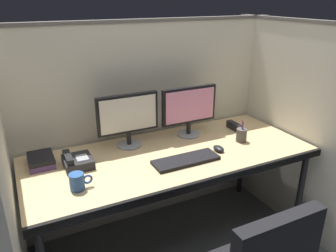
# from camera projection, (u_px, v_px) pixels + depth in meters

# --- Properties ---
(cubicle_partition_rear) EXTENTS (2.21, 0.06, 1.57)m
(cubicle_partition_rear) POSITION_uv_depth(u_px,v_px,m) (145.00, 125.00, 2.55)
(cubicle_partition_rear) COLOR beige
(cubicle_partition_rear) RESTS_ON ground
(cubicle_partition_left) EXTENTS (0.06, 1.41, 1.57)m
(cubicle_partition_left) POSITION_uv_depth(u_px,v_px,m) (7.00, 191.00, 1.68)
(cubicle_partition_left) COLOR beige
(cubicle_partition_left) RESTS_ON ground
(cubicle_partition_right) EXTENTS (0.06, 1.41, 1.57)m
(cubicle_partition_right) POSITION_uv_depth(u_px,v_px,m) (294.00, 127.00, 2.50)
(cubicle_partition_right) COLOR beige
(cubicle_partition_right) RESTS_ON ground
(desk) EXTENTS (1.90, 0.80, 0.74)m
(desk) POSITION_uv_depth(u_px,v_px,m) (172.00, 161.00, 2.20)
(desk) COLOR tan
(desk) RESTS_ON ground
(monitor_left) EXTENTS (0.43, 0.17, 0.37)m
(monitor_left) POSITION_uv_depth(u_px,v_px,m) (128.00, 117.00, 2.23)
(monitor_left) COLOR gray
(monitor_left) RESTS_ON desk
(monitor_right) EXTENTS (0.43, 0.17, 0.37)m
(monitor_right) POSITION_uv_depth(u_px,v_px,m) (189.00, 108.00, 2.40)
(monitor_right) COLOR gray
(monitor_right) RESTS_ON desk
(keyboard_main) EXTENTS (0.43, 0.15, 0.02)m
(keyboard_main) POSITION_uv_depth(u_px,v_px,m) (186.00, 160.00, 2.08)
(keyboard_main) COLOR black
(keyboard_main) RESTS_ON desk
(computer_mouse) EXTENTS (0.06, 0.10, 0.04)m
(computer_mouse) POSITION_uv_depth(u_px,v_px,m) (219.00, 149.00, 2.23)
(computer_mouse) COLOR black
(computer_mouse) RESTS_ON desk
(desk_phone) EXTENTS (0.17, 0.19, 0.09)m
(desk_phone) POSITION_uv_depth(u_px,v_px,m) (77.00, 161.00, 2.02)
(desk_phone) COLOR black
(desk_phone) RESTS_ON desk
(red_stapler) EXTENTS (0.04, 0.15, 0.06)m
(red_stapler) POSITION_uv_depth(u_px,v_px,m) (234.00, 126.00, 2.58)
(red_stapler) COLOR black
(red_stapler) RESTS_ON desk
(pen_cup) EXTENTS (0.08, 0.08, 0.16)m
(pen_cup) POSITION_uv_depth(u_px,v_px,m) (241.00, 135.00, 2.36)
(pen_cup) COLOR #4C4742
(pen_cup) RESTS_ON desk
(coffee_mug) EXTENTS (0.13, 0.08, 0.09)m
(coffee_mug) POSITION_uv_depth(u_px,v_px,m) (78.00, 182.00, 1.77)
(coffee_mug) COLOR #264C8C
(coffee_mug) RESTS_ON desk
(book_stack) EXTENTS (0.15, 0.21, 0.06)m
(book_stack) POSITION_uv_depth(u_px,v_px,m) (41.00, 160.00, 2.04)
(book_stack) COLOR #4C3366
(book_stack) RESTS_ON desk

